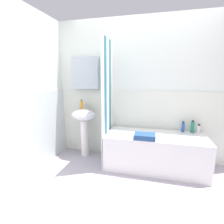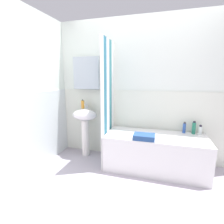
% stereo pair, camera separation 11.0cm
% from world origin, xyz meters
% --- Properties ---
extents(ground_plane, '(4.80, 5.60, 0.04)m').
position_xyz_m(ground_plane, '(0.00, 0.00, -0.02)').
color(ground_plane, '#B3AAB7').
extents(wall_back_tiled, '(3.60, 0.18, 2.40)m').
position_xyz_m(wall_back_tiled, '(-0.06, 1.26, 1.14)').
color(wall_back_tiled, silver).
rests_on(wall_back_tiled, ground_plane).
extents(wall_left_tiled, '(0.07, 1.81, 2.40)m').
position_xyz_m(wall_left_tiled, '(-1.57, 0.34, 1.12)').
color(wall_left_tiled, silver).
rests_on(wall_left_tiled, ground_plane).
extents(sink, '(0.44, 0.34, 0.86)m').
position_xyz_m(sink, '(-1.03, 1.03, 0.63)').
color(sink, white).
rests_on(sink, ground_plane).
extents(faucet, '(0.03, 0.12, 0.12)m').
position_xyz_m(faucet, '(-1.03, 1.11, 0.92)').
color(faucet, silver).
rests_on(faucet, sink).
extents(soap_dispenser, '(0.06, 0.06, 0.17)m').
position_xyz_m(soap_dispenser, '(-1.10, 1.10, 0.94)').
color(soap_dispenser, orange).
rests_on(soap_dispenser, sink).
extents(bathtub, '(1.51, 0.66, 0.55)m').
position_xyz_m(bathtub, '(0.22, 0.89, 0.27)').
color(bathtub, white).
rests_on(bathtub, ground_plane).
extents(shower_curtain, '(0.01, 0.66, 2.00)m').
position_xyz_m(shower_curtain, '(-0.55, 0.89, 1.00)').
color(shower_curtain, white).
rests_on(shower_curtain, ground_plane).
extents(body_wash_bottle, '(0.05, 0.05, 0.15)m').
position_xyz_m(body_wash_bottle, '(0.88, 1.14, 0.62)').
color(body_wash_bottle, white).
rests_on(body_wash_bottle, bathtub).
extents(conditioner_bottle, '(0.05, 0.05, 0.21)m').
position_xyz_m(conditioner_bottle, '(0.78, 1.14, 0.65)').
color(conditioner_bottle, '#22795C').
rests_on(conditioner_bottle, bathtub).
extents(lotion_bottle, '(0.05, 0.05, 0.18)m').
position_xyz_m(lotion_bottle, '(0.65, 1.15, 0.63)').
color(lotion_bottle, '#2C51A4').
rests_on(lotion_bottle, bathtub).
extents(towel_folded, '(0.31, 0.22, 0.07)m').
position_xyz_m(towel_folded, '(0.07, 0.68, 0.59)').
color(towel_folded, navy).
rests_on(towel_folded, bathtub).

